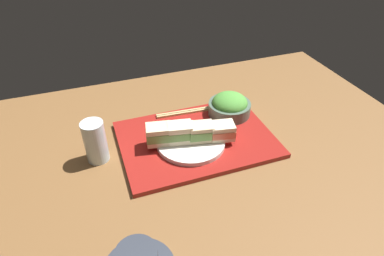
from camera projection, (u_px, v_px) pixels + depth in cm
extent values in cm
cube|color=brown|center=(197.00, 157.00, 94.85)|extent=(140.00, 100.00, 3.00)
cube|color=maroon|center=(196.00, 139.00, 97.84)|extent=(44.38, 31.97, 1.43)
cylinder|color=white|center=(191.00, 142.00, 94.62)|extent=(19.74, 19.74, 1.37)
cube|color=beige|center=(222.00, 136.00, 94.68)|extent=(7.46, 6.15, 1.34)
cube|color=#CC6B4C|center=(222.00, 131.00, 93.66)|extent=(7.62, 6.54, 2.09)
cube|color=beige|center=(223.00, 126.00, 92.63)|extent=(7.46, 6.15, 1.34)
cube|color=beige|center=(201.00, 137.00, 94.13)|extent=(7.46, 6.15, 1.26)
cube|color=#669347|center=(201.00, 132.00, 92.99)|extent=(7.94, 6.49, 2.56)
cube|color=beige|center=(201.00, 127.00, 91.85)|extent=(7.46, 6.15, 1.26)
cube|color=beige|center=(180.00, 138.00, 93.45)|extent=(7.46, 6.15, 1.61)
cube|color=#669347|center=(180.00, 133.00, 92.24)|extent=(7.49, 6.22, 2.45)
cube|color=beige|center=(180.00, 127.00, 91.02)|extent=(7.46, 6.15, 1.61)
cube|color=beige|center=(159.00, 140.00, 92.90)|extent=(7.46, 6.15, 1.52)
cube|color=#669347|center=(158.00, 134.00, 91.69)|extent=(7.69, 6.43, 2.55)
cube|color=beige|center=(158.00, 129.00, 90.47)|extent=(7.46, 6.15, 1.52)
cylinder|color=#4C6051|center=(229.00, 108.00, 106.31)|extent=(13.57, 13.57, 3.99)
ellipsoid|color=#4C9338|center=(230.00, 103.00, 105.12)|extent=(11.38, 11.38, 6.26)
cube|color=tan|center=(185.00, 111.00, 107.94)|extent=(19.36, 1.99, 0.70)
cube|color=tan|center=(186.00, 113.00, 107.20)|extent=(19.36, 1.99, 0.70)
cylinder|color=black|center=(136.00, 254.00, 61.76)|extent=(7.54, 7.54, 0.40)
cylinder|color=silver|center=(95.00, 142.00, 88.36)|extent=(6.05, 6.05, 12.17)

